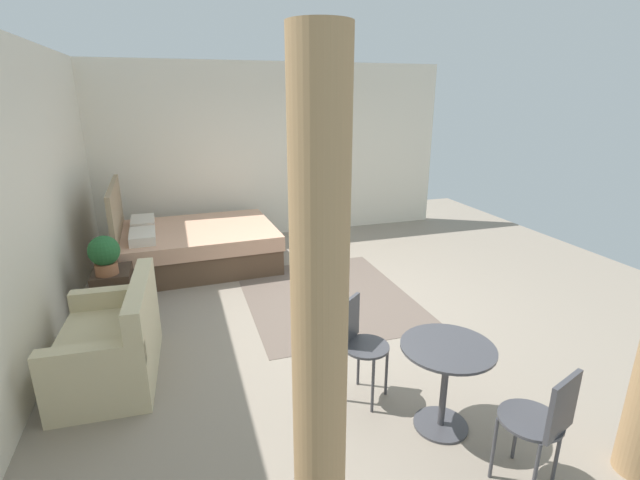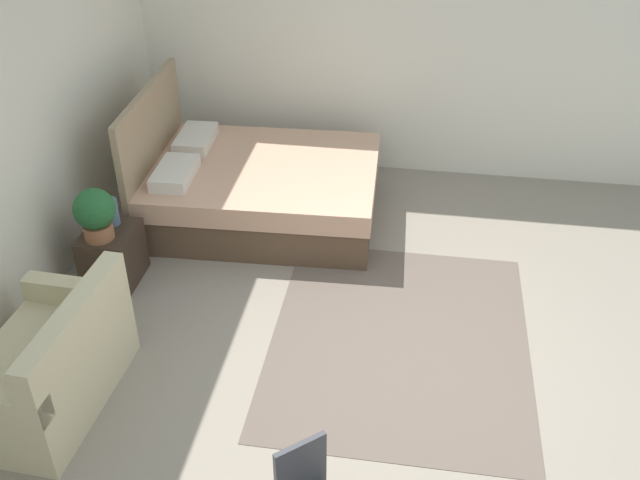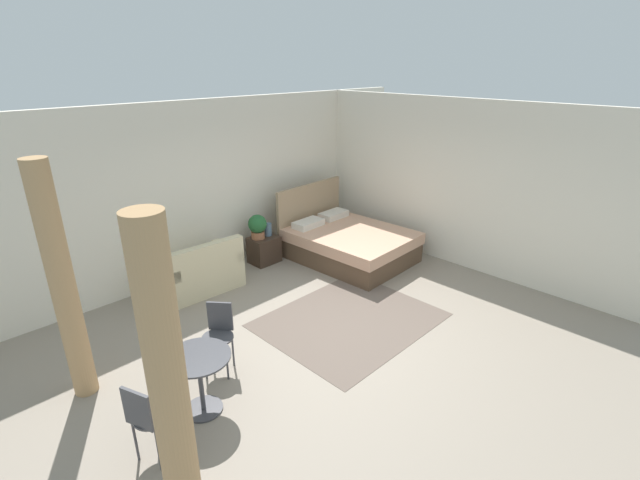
% 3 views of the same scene
% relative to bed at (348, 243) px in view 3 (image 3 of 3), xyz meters
% --- Properties ---
extents(ground_plane, '(9.33, 8.99, 0.02)m').
position_rel_bed_xyz_m(ground_plane, '(-1.90, -1.51, -0.32)').
color(ground_plane, gray).
extents(wall_back, '(9.33, 0.12, 2.89)m').
position_rel_bed_xyz_m(wall_back, '(-1.90, 1.49, 1.14)').
color(wall_back, silver).
rests_on(wall_back, ground).
extents(wall_right, '(0.12, 5.99, 2.89)m').
position_rel_bed_xyz_m(wall_right, '(1.26, -1.51, 1.14)').
color(wall_right, silver).
rests_on(wall_right, ground).
extents(area_rug, '(2.37, 1.94, 0.01)m').
position_rel_bed_xyz_m(area_rug, '(-1.61, -1.48, -0.31)').
color(area_rug, '#66564C').
rests_on(area_rug, ground).
extents(bed, '(1.76, 2.20, 1.25)m').
position_rel_bed_xyz_m(bed, '(0.00, 0.00, 0.00)').
color(bed, brown).
rests_on(bed, ground).
extents(couch, '(1.27, 0.83, 0.87)m').
position_rel_bed_xyz_m(couch, '(-2.61, 0.82, -0.01)').
color(couch, beige).
rests_on(couch, ground).
extents(nightstand, '(0.51, 0.41, 0.49)m').
position_rel_bed_xyz_m(nightstand, '(-1.21, 0.96, -0.07)').
color(nightstand, '#38281E').
rests_on(nightstand, ground).
extents(potted_plant, '(0.33, 0.33, 0.44)m').
position_rel_bed_xyz_m(potted_plant, '(-1.31, 0.99, 0.42)').
color(potted_plant, '#935B3D').
rests_on(potted_plant, nightstand).
extents(vase, '(0.14, 0.14, 0.23)m').
position_rel_bed_xyz_m(vase, '(-1.09, 0.97, 0.29)').
color(vase, slate).
rests_on(vase, nightstand).
extents(balcony_table, '(0.67, 0.67, 0.68)m').
position_rel_bed_xyz_m(balcony_table, '(-4.06, -1.56, 0.17)').
color(balcony_table, '#3F3F44').
rests_on(balcony_table, ground).
extents(cafe_chair_near_window, '(0.52, 0.52, 0.85)m').
position_rel_bed_xyz_m(cafe_chair_near_window, '(-3.51, -1.10, 0.22)').
color(cafe_chair_near_window, '#3F3F44').
rests_on(cafe_chair_near_window, ground).
extents(cafe_chair_near_couch, '(0.50, 0.50, 0.86)m').
position_rel_bed_xyz_m(cafe_chair_near_couch, '(-4.73, -1.81, 0.22)').
color(cafe_chair_near_couch, '#3F3F44').
rests_on(cafe_chair_near_couch, ground).
extents(curtain_left, '(0.27, 0.27, 2.63)m').
position_rel_bed_xyz_m(curtain_left, '(-4.82, -2.57, 1.01)').
color(curtain_left, tan).
rests_on(curtain_left, ground).
extents(curtain_right, '(0.25, 0.25, 2.63)m').
position_rel_bed_xyz_m(curtain_right, '(-4.82, -0.36, 1.01)').
color(curtain_right, tan).
rests_on(curtain_right, ground).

